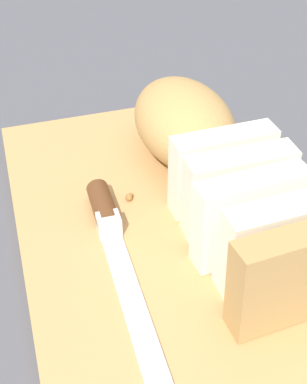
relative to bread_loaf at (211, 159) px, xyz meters
name	(u,v)px	position (x,y,z in m)	size (l,w,h in m)	color
ground_plane	(153,229)	(0.02, -0.07, -0.06)	(3.00, 3.00, 0.00)	#4C4C51
cutting_board	(153,222)	(0.02, -0.07, -0.05)	(0.44, 0.28, 0.02)	tan
bread_loaf	(211,159)	(0.00, 0.00, 0.00)	(0.35, 0.13, 0.09)	tan
bread_knife	(111,232)	(0.04, -0.12, -0.03)	(0.28, 0.03, 0.02)	silver
crumb_near_knife	(129,198)	(-0.01, -0.09, -0.04)	(0.01, 0.01, 0.01)	#996633
crumb_near_loaf	(131,195)	(-0.01, -0.08, -0.04)	(0.01, 0.01, 0.01)	#996633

